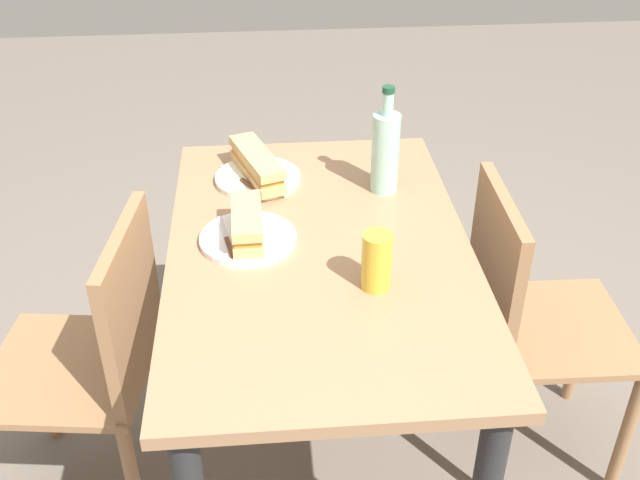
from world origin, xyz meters
TOP-DOWN VIEW (x-y plane):
  - ground_plane at (0.00, 0.00)m, footprint 8.00×8.00m
  - dining_table at (0.00, 0.00)m, footprint 1.11×0.71m
  - chair_far at (-0.01, 0.55)m, footprint 0.45×0.45m
  - chair_near at (0.05, -0.55)m, footprint 0.41×0.41m
  - plate_near at (0.04, 0.17)m, footprint 0.23×0.23m
  - baguette_sandwich_near at (0.04, 0.17)m, footprint 0.20×0.07m
  - knife_near at (0.03, 0.22)m, footprint 0.18×0.05m
  - plate_far at (0.33, 0.14)m, footprint 0.23×0.23m
  - baguette_sandwich_far at (0.33, 0.14)m, footprint 0.26×0.15m
  - knife_far at (0.31, 0.18)m, footprint 0.16×0.11m
  - water_bottle at (0.26, -0.19)m, footprint 0.07×0.07m
  - beer_glass at (-0.16, -0.11)m, footprint 0.07×0.07m

SIDE VIEW (x-z plane):
  - ground_plane at x=0.00m, z-range 0.00..0.00m
  - chair_far at x=-0.01m, z-range 0.06..0.92m
  - chair_near at x=0.05m, z-range 0.06..0.92m
  - dining_table at x=0.00m, z-range 0.25..1.03m
  - plate_near at x=0.04m, z-range 0.78..0.79m
  - plate_far at x=0.33m, z-range 0.78..0.79m
  - knife_near at x=0.03m, z-range 0.79..0.80m
  - knife_far at x=0.31m, z-range 0.79..0.80m
  - baguette_sandwich_far at x=0.33m, z-range 0.79..0.86m
  - baguette_sandwich_near at x=0.04m, z-range 0.79..0.86m
  - beer_glass at x=-0.16m, z-range 0.78..0.91m
  - water_bottle at x=0.26m, z-range 0.75..1.03m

